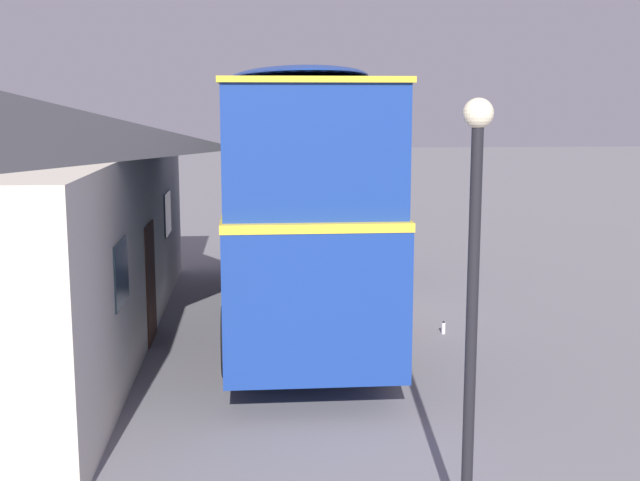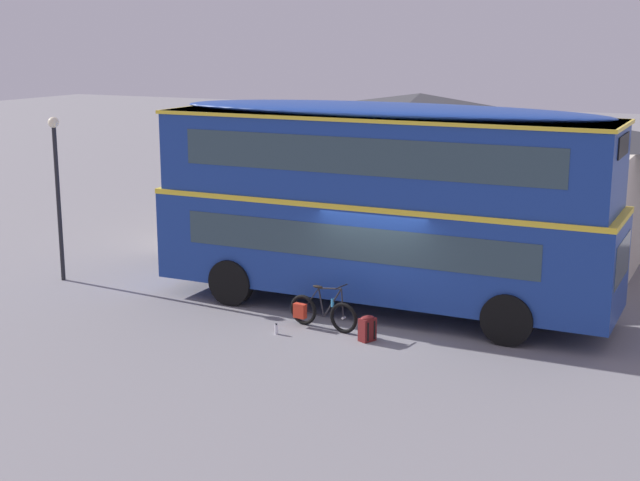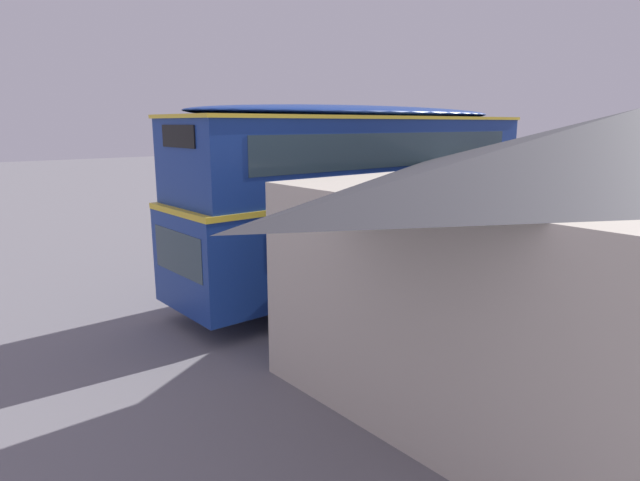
# 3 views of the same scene
# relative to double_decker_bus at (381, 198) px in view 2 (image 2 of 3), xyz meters

# --- Properties ---
(ground_plane) EXTENTS (120.00, 120.00, 0.00)m
(ground_plane) POSITION_rel_double_decker_bus_xyz_m (0.32, -1.04, -2.65)
(ground_plane) COLOR slate
(double_decker_bus) EXTENTS (10.70, 2.71, 4.79)m
(double_decker_bus) POSITION_rel_double_decker_bus_xyz_m (0.00, 0.00, 0.00)
(double_decker_bus) COLOR black
(double_decker_bus) RESTS_ON ground
(touring_bicycle) EXTENTS (1.72, 0.46, 1.04)m
(touring_bicycle) POSITION_rel_double_decker_bus_xyz_m (-0.62, -1.90, -2.27)
(touring_bicycle) COLOR black
(touring_bicycle) RESTS_ON ground
(backpack_on_ground) EXTENTS (0.36, 0.40, 0.54)m
(backpack_on_ground) POSITION_rel_double_decker_bus_xyz_m (0.62, -2.20, -2.36)
(backpack_on_ground) COLOR maroon
(backpack_on_ground) RESTS_ON ground
(water_bottle_clear_plastic) EXTENTS (0.07, 0.07, 0.23)m
(water_bottle_clear_plastic) POSITION_rel_double_decker_bus_xyz_m (-1.29, -2.65, -2.54)
(water_bottle_clear_plastic) COLOR silver
(water_bottle_clear_plastic) RESTS_ON ground
(pub_building) EXTENTS (12.77, 7.09, 4.63)m
(pub_building) POSITION_rel_double_decker_bus_xyz_m (-1.28, 5.97, -0.29)
(pub_building) COLOR beige
(pub_building) RESTS_ON ground
(street_lamp) EXTENTS (0.28, 0.28, 4.25)m
(street_lamp) POSITION_rel_double_decker_bus_xyz_m (-8.42, -1.24, 0.01)
(street_lamp) COLOR black
(street_lamp) RESTS_ON ground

